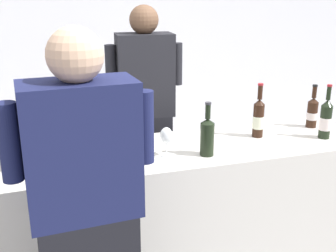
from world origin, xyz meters
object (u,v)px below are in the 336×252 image
Objects in this scene: wine_bottle_0 at (20,149)px; wine_bottle_7 at (326,119)px; wine_bottle_2 at (258,118)px; wine_bottle_1 at (13,137)px; wine_bottle_4 at (312,112)px; person_server at (145,125)px; person_guest at (87,235)px; ice_bucket at (83,137)px; wine_bottle_6 at (9,144)px; wine_glass at (166,137)px; wine_bottle_3 at (207,135)px; wine_bottle_5 at (91,150)px.

wine_bottle_7 is (1.88, -0.03, 0.00)m from wine_bottle_0.
wine_bottle_7 is at bearing -20.89° from wine_bottle_2.
wine_bottle_7 is at bearing -0.97° from wine_bottle_0.
wine_bottle_1 is 0.89× the size of wine_bottle_2.
wine_bottle_1 is at bearing 172.61° from wine_bottle_7.
person_server is (-1.07, 0.55, -0.16)m from wine_bottle_4.
person_guest is at bearing -154.24° from wine_bottle_4.
ice_bucket is at bearing 84.27° from person_guest.
wine_bottle_7 is at bearing -7.39° from wine_bottle_1.
wine_bottle_6 is at bearing -178.95° from wine_bottle_2.
wine_bottle_7 is (0.40, -0.15, -0.00)m from wine_bottle_2.
wine_bottle_0 is 0.70m from person_guest.
wine_bottle_2 is at bearing -3.13° from ice_bucket.
person_server is at bearing 84.86° from wine_glass.
wine_bottle_6 is at bearing 170.73° from wine_bottle_3.
wine_bottle_0 is at bearing -152.17° from ice_bucket.
person_server is at bearing 40.44° from wine_bottle_0.
wine_glass is (-0.67, -0.14, -0.01)m from wine_bottle_2.
wine_glass is at bearing 179.25° from wine_bottle_7.
wine_bottle_0 is 1.18× the size of wine_bottle_4.
ice_bucket is 0.14× the size of person_server.
wine_bottle_1 is 0.91m from person_guest.
wine_bottle_7 is (1.52, 0.07, 0.01)m from wine_bottle_5.
wine_bottle_3 reaches higher than wine_bottle_4.
wine_bottle_7 is (0.85, 0.05, 0.01)m from wine_bottle_3.
wine_bottle_3 is at bearing 34.78° from person_guest.
person_guest is (0.27, -0.62, -0.20)m from wine_bottle_0.
wine_bottle_5 is at bearing -121.12° from person_server.
wine_bottle_3 reaches higher than wine_bottle_1.
wine_bottle_4 is (0.46, 0.07, -0.02)m from wine_bottle_2.
wine_bottle_7 is at bearing -37.61° from person_server.
ice_bucket is (-0.01, 0.28, -0.02)m from wine_bottle_5.
wine_bottle_7 is at bearing -105.22° from wine_bottle_4.
wine_bottle_4 is 0.94× the size of wine_bottle_5.
ice_bucket is (-1.53, 0.22, -0.03)m from wine_bottle_7.
wine_bottle_0 is 0.21× the size of person_guest.
person_guest is at bearing -65.47° from wine_bottle_6.
wine_bottle_0 reaches higher than wine_bottle_5.
wine_bottle_2 is 0.21× the size of person_guest.
wine_bottle_2 is (1.48, 0.12, 0.01)m from wine_bottle_0.
wine_bottle_5 is at bearing -15.56° from wine_bottle_0.
wine_bottle_0 is 1.00× the size of wine_bottle_2.
wine_bottle_2 is 1.13m from ice_bucket.
wine_bottle_5 is at bearing -38.17° from wine_bottle_1.
wine_bottle_7 reaches higher than ice_bucket.
wine_bottle_6 is at bearing -177.17° from wine_bottle_4.
wine_bottle_6 is at bearing -95.99° from wine_bottle_1.
wine_bottle_2 is 1.14m from wine_bottle_5.
wine_glass is at bearing -23.78° from ice_bucket.
wine_bottle_1 is at bearing 179.28° from wine_bottle_4.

